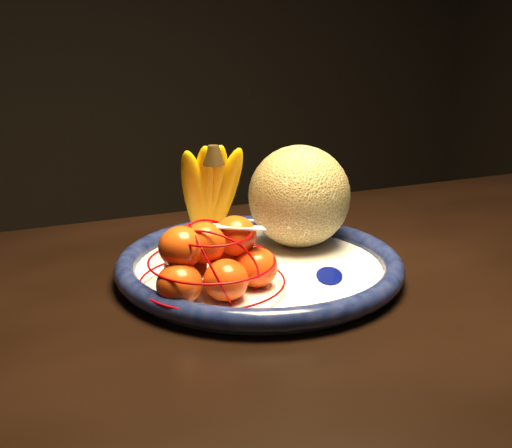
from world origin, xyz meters
name	(u,v)px	position (x,y,z in m)	size (l,w,h in m)	color
dining_table	(397,341)	(-0.06, 0.10, 0.67)	(1.53, 0.97, 0.75)	black
fruit_bowl	(259,266)	(-0.21, 0.22, 0.76)	(0.38, 0.38, 0.03)	white
cantaloupe	(299,196)	(-0.12, 0.27, 0.83)	(0.15, 0.15, 0.15)	olive
banana_bunch	(209,192)	(-0.25, 0.30, 0.85)	(0.11, 0.11, 0.17)	#E2AD0C
mandarin_bag	(212,261)	(-0.30, 0.17, 0.80)	(0.18, 0.18, 0.11)	#FF5313
price_tag	(235,227)	(-0.27, 0.16, 0.84)	(0.07, 0.03, 0.00)	white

